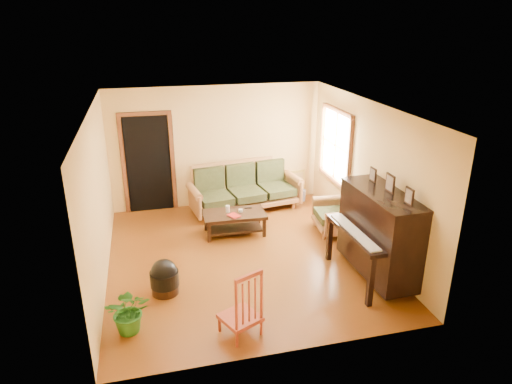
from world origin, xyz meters
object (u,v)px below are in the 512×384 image
object	(u,v)px
red_chair	(240,301)
ceramic_crock	(301,195)
sofa	(246,188)
armchair	(335,211)
coffee_table	(235,223)
piano	(381,235)
potted_plant	(129,311)
footstool	(165,281)

from	to	relation	value
red_chair	ceramic_crock	size ratio (longest dim) A/B	3.96
sofa	armchair	size ratio (longest dim) A/B	2.69
coffee_table	ceramic_crock	xyz separation A→B (m)	(1.80, 1.29, -0.09)
piano	ceramic_crock	xyz separation A→B (m)	(-0.13, 3.34, -0.60)
sofa	coffee_table	distance (m)	1.21
piano	ceramic_crock	distance (m)	3.40
armchair	potted_plant	size ratio (longest dim) A/B	1.37
footstool	coffee_table	bearing A→B (deg)	50.62
armchair	footstool	world-z (taller)	armchair
armchair	potted_plant	xyz separation A→B (m)	(-3.80, -2.15, -0.12)
piano	red_chair	distance (m)	2.60
footstool	armchair	bearing A→B (deg)	22.17
armchair	piano	distance (m)	1.70
potted_plant	footstool	bearing A→B (deg)	58.41
piano	potted_plant	world-z (taller)	piano
potted_plant	red_chair	bearing A→B (deg)	-15.57
red_chair	ceramic_crock	xyz separation A→B (m)	(2.32, 4.21, -0.37)
coffee_table	armchair	world-z (taller)	armchair
coffee_table	footstool	bearing A→B (deg)	-129.38
red_chair	armchair	bearing A→B (deg)	22.23
sofa	ceramic_crock	bearing A→B (deg)	0.29
coffee_table	potted_plant	size ratio (longest dim) A/B	1.83
piano	armchair	bearing A→B (deg)	89.32
sofa	red_chair	distance (m)	4.12
coffee_table	red_chair	bearing A→B (deg)	-100.03
red_chair	sofa	bearing A→B (deg)	51.87
footstool	red_chair	bearing A→B (deg)	-52.88
footstool	red_chair	distance (m)	1.52
sofa	coffee_table	xyz separation A→B (m)	(-0.47, -1.08, -0.29)
coffee_table	potted_plant	world-z (taller)	potted_plant
red_chair	coffee_table	bearing A→B (deg)	55.64
armchair	red_chair	bearing A→B (deg)	-129.03
footstool	ceramic_crock	distance (m)	4.41
footstool	red_chair	size ratio (longest dim) A/B	0.44
footstool	ceramic_crock	bearing A→B (deg)	43.16
armchair	piano	world-z (taller)	piano
sofa	piano	bearing A→B (deg)	-73.64
armchair	ceramic_crock	size ratio (longest dim) A/B	3.52
armchair	piano	bearing A→B (deg)	-84.38
ceramic_crock	piano	bearing A→B (deg)	-87.85
sofa	ceramic_crock	world-z (taller)	sofa
piano	coffee_table	bearing A→B (deg)	131.25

